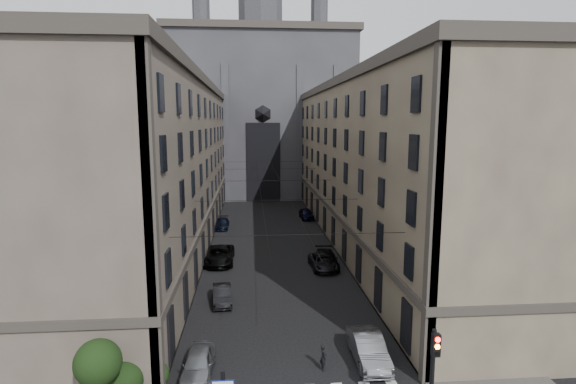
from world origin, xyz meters
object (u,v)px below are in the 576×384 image
object	(u,v)px
car_left_midfar	(220,255)
traffic_light_right	(433,371)
car_right_midnear	(323,262)
gothic_tower	(261,103)
car_left_near	(198,363)
car_left_midnear	(222,295)
car_right_far	(306,214)
car_right_near	(368,349)
car_right_midfar	(326,259)
pedestrian	(323,357)
car_left_far	(222,223)

from	to	relation	value
car_left_midfar	traffic_light_right	bearing A→B (deg)	-67.15
car_right_midnear	gothic_tower	bearing A→B (deg)	92.81
traffic_light_right	car_left_near	bearing A→B (deg)	150.89
car_left_midnear	car_right_midnear	size ratio (longest dim) A/B	0.83
car_left_midnear	car_right_far	xyz separation A→B (m)	(10.45, 30.33, 0.08)
traffic_light_right	car_right_far	xyz separation A→B (m)	(0.23, 46.64, -2.53)
car_left_midfar	car_right_near	world-z (taller)	car_left_midfar
traffic_light_right	car_right_far	distance (m)	46.71
car_right_far	car_left_midfar	bearing A→B (deg)	-123.07
gothic_tower	car_right_midnear	world-z (taller)	gothic_tower
car_left_near	car_left_midnear	bearing A→B (deg)	87.37
car_right_midfar	car_right_midnear	bearing A→B (deg)	-125.20
car_right_near	car_right_far	distance (m)	39.94
gothic_tower	car_left_near	xyz separation A→B (m)	(-5.32, -66.96, -17.08)
car_left_midnear	car_right_far	bearing A→B (deg)	65.73
car_right_midnear	pedestrian	world-z (taller)	pedestrian
gothic_tower	car_left_far	size ratio (longest dim) A/B	12.72
car_right_near	pedestrian	size ratio (longest dim) A/B	3.19
car_left_far	gothic_tower	bearing A→B (deg)	79.53
car_left_midfar	car_right_near	bearing A→B (deg)	-62.93
car_left_midfar	car_right_midnear	size ratio (longest dim) A/B	1.22
car_left_far	car_left_midfar	bearing A→B (deg)	-86.52
car_right_near	car_left_midfar	bearing A→B (deg)	117.43
traffic_light_right	car_left_midfar	size ratio (longest dim) A/B	0.87
car_left_midnear	car_left_midfar	size ratio (longest dim) A/B	0.68
car_left_midnear	pedestrian	distance (m)	12.06
traffic_light_right	car_left_near	distance (m)	12.76
car_left_far	car_right_midnear	size ratio (longest dim) A/B	0.93
car_right_near	gothic_tower	bearing A→B (deg)	94.49
car_right_far	car_left_near	bearing A→B (deg)	-109.15
car_right_near	car_left_near	bearing A→B (deg)	-175.72
car_right_midfar	pedestrian	bearing A→B (deg)	-97.45
car_left_midfar	car_right_midnear	bearing A→B (deg)	-14.51
gothic_tower	traffic_light_right	bearing A→B (deg)	-85.62
car_left_near	car_left_midfar	distance (m)	20.43
car_right_near	car_left_far	bearing A→B (deg)	107.67
car_right_midfar	car_left_midnear	bearing A→B (deg)	-137.20
car_left_midnear	car_right_near	world-z (taller)	car_right_near
car_right_near	car_right_midnear	bearing A→B (deg)	90.43
car_left_far	car_right_midfar	size ratio (longest dim) A/B	0.88
car_left_midnear	car_right_midnear	distance (m)	11.91
car_left_midnear	car_right_near	bearing A→B (deg)	-51.53
car_left_near	pedestrian	world-z (taller)	pedestrian
car_right_near	car_right_midfar	xyz separation A→B (m)	(0.49, 17.73, -0.06)
gothic_tower	car_left_midnear	bearing A→B (deg)	-94.65
car_right_near	car_left_midnear	bearing A→B (deg)	134.28
gothic_tower	car_left_near	bearing A→B (deg)	-94.54
gothic_tower	car_right_far	world-z (taller)	gothic_tower
car_left_far	car_right_midfar	distance (m)	20.56
car_left_midfar	car_right_far	bearing A→B (deg)	60.89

